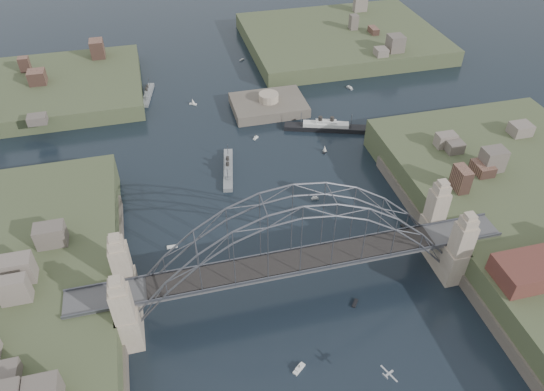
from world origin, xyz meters
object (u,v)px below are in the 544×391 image
(fort_island, at_px, (269,110))
(ocean_liner, at_px, (326,127))
(naval_cruiser_near, at_px, (228,169))
(naval_cruiser_far, at_px, (148,94))
(bridge, at_px, (296,246))

(fort_island, distance_m, ocean_liner, 20.19)
(fort_island, distance_m, naval_cruiser_near, 33.26)
(naval_cruiser_near, height_order, naval_cruiser_far, naval_cruiser_near)
(fort_island, relative_size, naval_cruiser_far, 1.54)
(naval_cruiser_near, relative_size, ocean_liner, 0.74)
(fort_island, height_order, naval_cruiser_near, fort_island)
(bridge, relative_size, naval_cruiser_far, 5.87)
(naval_cruiser_far, relative_size, ocean_liner, 0.61)
(naval_cruiser_near, height_order, ocean_liner, ocean_liner)
(naval_cruiser_far, xyz_separation_m, ocean_liner, (48.51, -32.54, 0.16))
(ocean_liner, bearing_deg, naval_cruiser_far, 146.15)
(fort_island, bearing_deg, naval_cruiser_near, -122.17)
(naval_cruiser_near, distance_m, naval_cruiser_far, 48.71)
(naval_cruiser_near, bearing_deg, fort_island, 57.83)
(bridge, xyz_separation_m, ocean_liner, (25.15, 54.73, -11.42))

